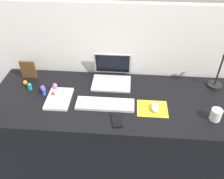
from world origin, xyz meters
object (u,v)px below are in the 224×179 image
at_px(desk_lamp, 220,71).
at_px(toy_figurine_teal, 30,86).
at_px(toy_figurine_red, 53,93).
at_px(cell_phone, 117,120).
at_px(toy_figurine_orange, 25,83).
at_px(notebook_pad, 59,99).
at_px(toy_figurine_blue, 44,91).
at_px(picture_frame, 28,70).
at_px(toy_figurine_pink, 55,87).
at_px(laptop, 112,74).
at_px(keyboard, 105,104).
at_px(toy_figurine_purple, 43,88).
at_px(coffee_mug, 216,115).
at_px(mouse, 155,107).

distance_m(desk_lamp, toy_figurine_teal, 1.43).
distance_m(toy_figurine_teal, toy_figurine_red, 0.21).
xyz_separation_m(cell_phone, toy_figurine_orange, (-0.74, 0.34, 0.01)).
xyz_separation_m(notebook_pad, toy_figurine_blue, (-0.12, 0.05, 0.03)).
bearing_deg(picture_frame, toy_figurine_pink, -31.26).
xyz_separation_m(toy_figurine_red, toy_figurine_pink, (-0.00, 0.07, 0.01)).
bearing_deg(cell_phone, toy_figurine_teal, 145.28).
bearing_deg(picture_frame, laptop, 1.26).
relative_size(desk_lamp, picture_frame, 2.14).
bearing_deg(keyboard, toy_figurine_purple, 164.50).
xyz_separation_m(cell_phone, coffee_mug, (0.64, 0.06, 0.04)).
bearing_deg(desk_lamp, mouse, -149.51).
bearing_deg(notebook_pad, coffee_mug, -6.73).
xyz_separation_m(laptop, toy_figurine_teal, (-0.62, -0.17, -0.03)).
distance_m(notebook_pad, picture_frame, 0.41).
bearing_deg(toy_figurine_blue, toy_figurine_purple, 117.33).
height_order(coffee_mug, toy_figurine_pink, coffee_mug).
distance_m(mouse, toy_figurine_orange, 1.02).
distance_m(toy_figurine_orange, toy_figurine_blue, 0.22).
distance_m(keyboard, toy_figurine_red, 0.40).
height_order(cell_phone, notebook_pad, notebook_pad).
bearing_deg(picture_frame, desk_lamp, -1.09).
xyz_separation_m(keyboard, picture_frame, (-0.65, 0.30, 0.06)).
relative_size(keyboard, toy_figurine_blue, 6.34).
height_order(toy_figurine_red, toy_figurine_pink, toy_figurine_pink).
bearing_deg(laptop, toy_figurine_teal, -164.39).
bearing_deg(toy_figurine_orange, toy_figurine_teal, -44.21).
bearing_deg(coffee_mug, toy_figurine_red, 172.32).
distance_m(mouse, toy_figurine_red, 0.74).
bearing_deg(toy_figurine_red, picture_frame, 139.02).
relative_size(toy_figurine_teal, toy_figurine_purple, 1.33).
height_order(mouse, toy_figurine_red, toy_figurine_red).
distance_m(coffee_mug, toy_figurine_teal, 1.34).
bearing_deg(cell_phone, toy_figurine_pink, 137.33).
height_order(desk_lamp, toy_figurine_pink, desk_lamp).
height_order(toy_figurine_orange, toy_figurine_blue, toy_figurine_blue).
relative_size(cell_phone, toy_figurine_orange, 3.45).
bearing_deg(toy_figurine_blue, toy_figurine_pink, 39.44).
relative_size(toy_figurine_red, toy_figurine_pink, 0.82).
distance_m(coffee_mug, toy_figurine_blue, 1.21).
height_order(laptop, desk_lamp, desk_lamp).
bearing_deg(notebook_pad, toy_figurine_orange, 151.92).
xyz_separation_m(desk_lamp, toy_figurine_blue, (-1.29, -0.18, -0.12)).
distance_m(notebook_pad, coffee_mug, 1.08).
xyz_separation_m(keyboard, coffee_mug, (0.73, -0.08, 0.03)).
distance_m(laptop, cell_phone, 0.46).
height_order(cell_phone, toy_figurine_teal, toy_figurine_teal).
bearing_deg(toy_figurine_teal, coffee_mug, -9.36).
bearing_deg(toy_figurine_teal, toy_figurine_purple, -1.41).
relative_size(laptop, toy_figurine_red, 5.76).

